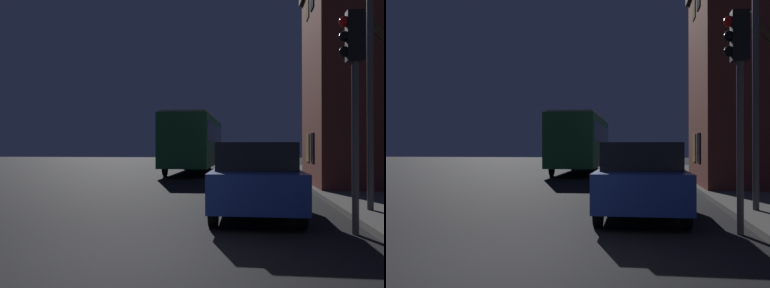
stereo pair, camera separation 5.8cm
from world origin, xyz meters
TOP-DOWN VIEW (x-y plane):
  - ground_plane at (0.00, 0.00)m, footprint 120.00×120.00m
  - brick_building at (5.76, 11.61)m, footprint 3.82×5.26m
  - streetlamp at (3.86, 4.89)m, footprint 1.22×0.51m
  - traffic_light at (3.45, 2.69)m, footprint 0.43×0.24m
  - bus at (-1.66, 21.03)m, footprint 2.55×11.39m
  - car_near_lane at (1.76, 4.45)m, footprint 1.86×4.28m
  - car_mid_lane at (1.66, 11.84)m, footprint 1.76×3.94m
  - car_far_lane at (1.74, 19.88)m, footprint 1.80×4.01m

SIDE VIEW (x-z plane):
  - ground_plane at x=0.00m, z-range 0.00..0.00m
  - car_far_lane at x=1.74m, z-range 0.03..1.45m
  - car_mid_lane at x=1.66m, z-range 0.05..1.52m
  - car_near_lane at x=1.76m, z-range 0.03..1.68m
  - bus at x=-1.66m, z-range 0.34..3.76m
  - traffic_light at x=3.45m, z-range 0.88..4.87m
  - brick_building at x=5.76m, z-range 0.15..8.14m
  - streetlamp at x=3.86m, z-range 1.62..7.68m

